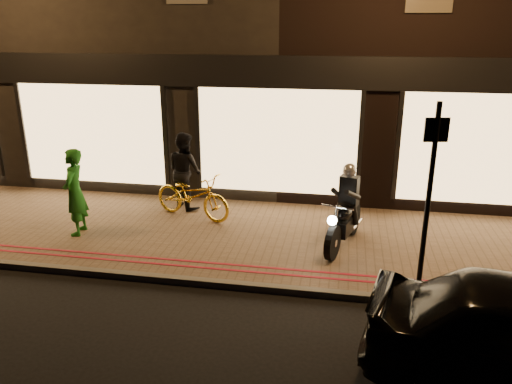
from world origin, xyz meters
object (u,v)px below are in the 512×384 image
(motorcycle, at_px, (345,215))
(bicycle_gold, at_px, (192,195))
(person_green, at_px, (75,192))
(sign_post, at_px, (429,192))

(motorcycle, relative_size, bicycle_gold, 1.00)
(bicycle_gold, relative_size, person_green, 1.08)
(person_green, bearing_deg, sign_post, 70.07)
(sign_post, height_order, person_green, sign_post)
(bicycle_gold, bearing_deg, motorcycle, -85.47)
(bicycle_gold, xyz_separation_m, person_green, (-2.01, -1.27, 0.38))
(motorcycle, bearing_deg, bicycle_gold, -178.85)
(bicycle_gold, height_order, person_green, person_green)
(motorcycle, height_order, bicycle_gold, motorcycle)
(sign_post, xyz_separation_m, person_green, (-6.46, 1.23, -0.80))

